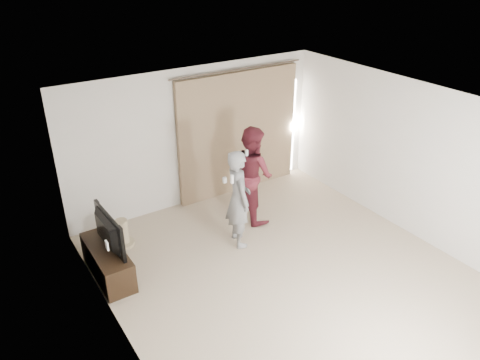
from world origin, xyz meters
name	(u,v)px	position (x,y,z in m)	size (l,w,h in m)	color
floor	(284,272)	(0.00, 0.00, 0.00)	(5.50, 5.50, 0.00)	#BCA78D
wall_back	(196,137)	(0.00, 2.75, 1.30)	(5.00, 0.04, 2.60)	beige
wall_left	(116,256)	(-2.50, 0.00, 1.30)	(0.04, 5.50, 2.60)	beige
ceiling	(293,109)	(0.00, 0.00, 2.60)	(5.00, 5.50, 0.01)	silver
curtain	(239,133)	(0.91, 2.68, 1.20)	(2.80, 0.11, 2.46)	#99815E
tv_console	(108,262)	(-2.27, 1.39, 0.24)	(0.43, 1.25, 0.48)	black
tv	(103,232)	(-2.27, 1.39, 0.77)	(0.99, 0.13, 0.57)	black
scratching_post	(123,235)	(-1.80, 2.02, 0.19)	(0.36, 0.36, 0.48)	tan
person_man	(238,199)	(-0.15, 1.06, 0.83)	(0.53, 0.68, 1.66)	gray
person_woman	(252,174)	(0.48, 1.61, 0.88)	(0.71, 0.89, 1.75)	maroon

